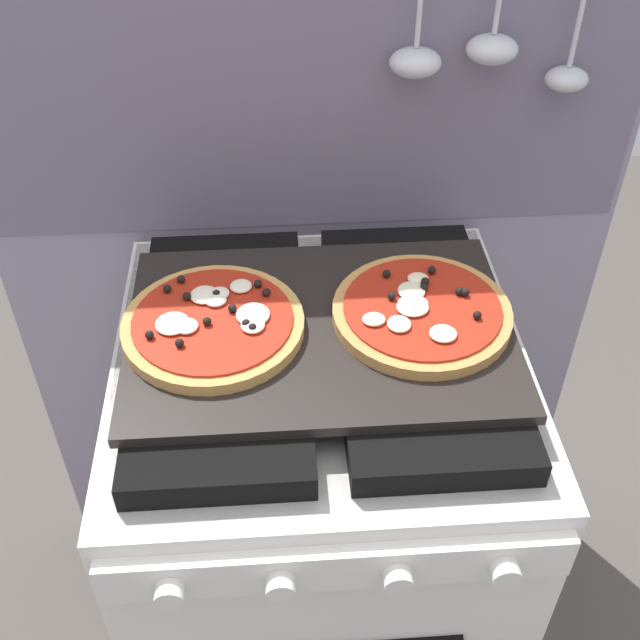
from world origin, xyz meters
name	(u,v)px	position (x,y,z in m)	size (l,w,h in m)	color
ground_plane	(320,639)	(0.00, 0.00, 0.00)	(4.00, 4.00, 0.00)	#4C4742
kitchen_backsplash	(309,256)	(0.00, 0.33, 0.79)	(1.10, 0.09, 1.55)	gray
stove	(320,520)	(0.00, 0.00, 0.45)	(0.60, 0.64, 0.90)	white
baking_tray	(320,330)	(0.00, 0.00, 0.91)	(0.54, 0.38, 0.02)	black
pizza_left	(213,324)	(-0.15, 0.00, 0.93)	(0.25, 0.25, 0.03)	tan
pizza_right	(421,312)	(0.14, 0.01, 0.93)	(0.25, 0.25, 0.03)	#C18947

